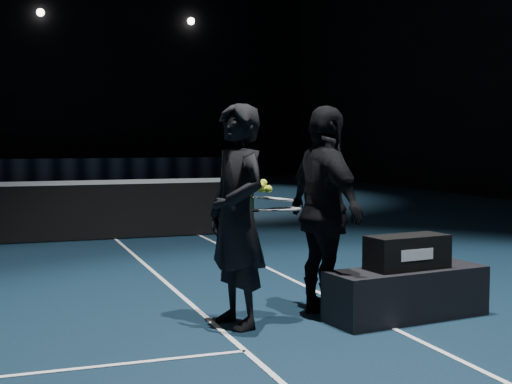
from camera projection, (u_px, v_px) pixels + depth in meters
net_post_right at (251, 201)px, 12.08m from camera, size 0.10×0.10×1.10m
player_bench at (407, 293)px, 6.32m from camera, size 1.54×0.68×0.45m
racket_bag at (407, 252)px, 6.29m from camera, size 0.78×0.41×0.30m
bag_signature at (417, 255)px, 6.14m from camera, size 0.34×0.05×0.10m
player_a at (237, 216)px, 6.01m from camera, size 0.60×0.77×1.89m
player_b at (325, 212)px, 6.35m from camera, size 0.56×1.14×1.89m
racket_lower at (285, 209)px, 6.18m from camera, size 0.69×0.27×0.03m
racket_upper at (278, 199)px, 6.19m from camera, size 0.70×0.31×0.10m
tennis_balls at (265, 187)px, 6.10m from camera, size 0.12×0.10×0.12m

